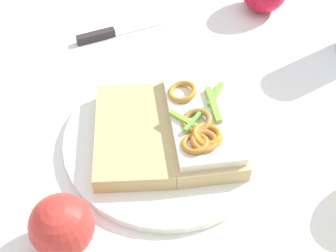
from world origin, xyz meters
TOP-DOWN VIEW (x-y plane):
  - ground_plane at (0.00, 0.00)m, footprint 2.00×2.00m
  - plate at (0.00, 0.00)m, footprint 0.26×0.26m
  - sandwich at (-0.01, 0.04)m, footprint 0.18×0.14m
  - bread_slice_side at (0.02, -0.04)m, footprint 0.17×0.13m
  - apple_3 at (0.16, -0.07)m, footprint 0.07×0.07m
  - knife at (-0.18, -0.14)m, footprint 0.09×0.12m

SIDE VIEW (x-z plane):
  - ground_plane at x=0.00m, z-range 0.00..0.00m
  - knife at x=-0.18m, z-range 0.00..0.01m
  - plate at x=0.00m, z-range 0.00..0.01m
  - bread_slice_side at x=0.02m, z-range 0.01..0.03m
  - sandwich at x=-0.01m, z-range 0.01..0.05m
  - apple_3 at x=0.16m, z-range 0.00..0.07m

